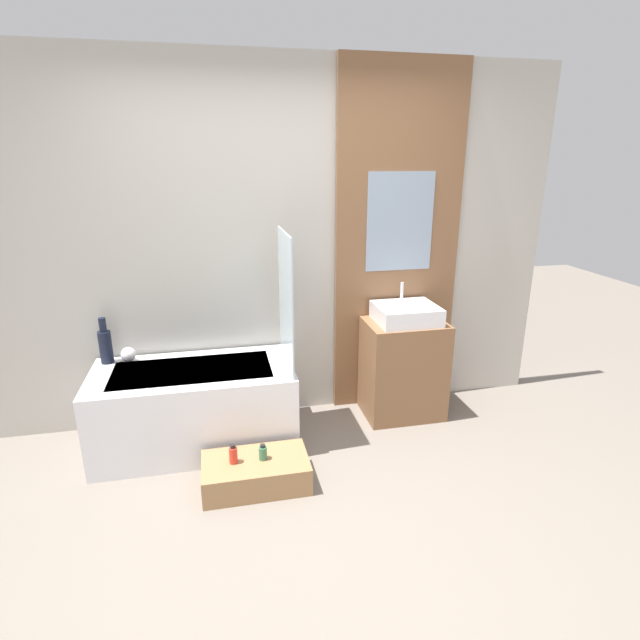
{
  "coord_description": "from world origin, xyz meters",
  "views": [
    {
      "loc": [
        -0.48,
        -2.02,
        1.93
      ],
      "look_at": [
        0.11,
        0.71,
        1.01
      ],
      "focal_mm": 28.0,
      "sensor_mm": 36.0,
      "label": 1
    }
  ],
  "objects": [
    {
      "name": "ground_plane",
      "position": [
        0.0,
        0.0,
        0.0
      ],
      "size": [
        12.0,
        12.0,
        0.0
      ],
      "primitive_type": "plane",
      "color": "slate"
    },
    {
      "name": "wall_tiled_back",
      "position": [
        0.0,
        1.58,
        1.3
      ],
      "size": [
        4.2,
        0.06,
        2.6
      ],
      "primitive_type": "cube",
      "color": "#B7B2A8",
      "rests_on": "ground_plane"
    },
    {
      "name": "wall_wood_accent",
      "position": [
        0.89,
        1.53,
        1.31
      ],
      "size": [
        0.97,
        0.04,
        2.6
      ],
      "color": "brown",
      "rests_on": "ground_plane"
    },
    {
      "name": "bathtub",
      "position": [
        -0.67,
        1.19,
        0.28
      ],
      "size": [
        1.34,
        0.68,
        0.56
      ],
      "color": "white",
      "rests_on": "ground_plane"
    },
    {
      "name": "glass_shower_screen",
      "position": [
        -0.03,
        1.15,
        1.02
      ],
      "size": [
        0.01,
        0.56,
        0.91
      ],
      "primitive_type": "cube",
      "color": "silver",
      "rests_on": "bathtub"
    },
    {
      "name": "wooden_step_bench",
      "position": [
        -0.31,
        0.62,
        0.09
      ],
      "size": [
        0.65,
        0.37,
        0.18
      ],
      "primitive_type": "cube",
      "color": "#997047",
      "rests_on": "ground_plane"
    },
    {
      "name": "vanity_cabinet",
      "position": [
        0.89,
        1.29,
        0.38
      ],
      "size": [
        0.59,
        0.43,
        0.76
      ],
      "primitive_type": "cube",
      "color": "brown",
      "rests_on": "ground_plane"
    },
    {
      "name": "sink",
      "position": [
        0.89,
        1.29,
        0.82
      ],
      "size": [
        0.45,
        0.39,
        0.28
      ],
      "color": "white",
      "rests_on": "vanity_cabinet"
    },
    {
      "name": "vase_tall_dark",
      "position": [
        -1.25,
        1.44,
        0.7
      ],
      "size": [
        0.09,
        0.09,
        0.33
      ],
      "color": "black",
      "rests_on": "bathtub"
    },
    {
      "name": "vase_round_light",
      "position": [
        -1.11,
        1.43,
        0.62
      ],
      "size": [
        0.1,
        0.1,
        0.1
      ],
      "primitive_type": "sphere",
      "color": "white",
      "rests_on": "bathtub"
    },
    {
      "name": "bottle_soap_primary",
      "position": [
        -0.44,
        0.62,
        0.23
      ],
      "size": [
        0.05,
        0.05,
        0.12
      ],
      "color": "red",
      "rests_on": "wooden_step_bench"
    },
    {
      "name": "bottle_soap_secondary",
      "position": [
        -0.26,
        0.62,
        0.22
      ],
      "size": [
        0.05,
        0.05,
        0.1
      ],
      "color": "#38704C",
      "rests_on": "wooden_step_bench"
    }
  ]
}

